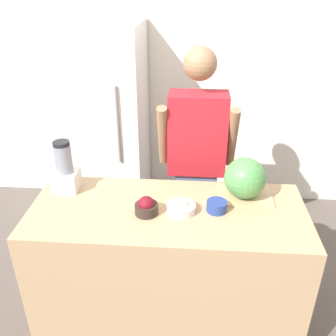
{
  "coord_description": "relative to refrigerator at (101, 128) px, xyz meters",
  "views": [
    {
      "loc": [
        0.13,
        -1.44,
        2.13
      ],
      "look_at": [
        0.0,
        0.37,
        1.16
      ],
      "focal_mm": 40.0,
      "sensor_mm": 36.0,
      "label": 1
    }
  ],
  "objects": [
    {
      "name": "bowl_cherries",
      "position": [
        0.57,
        -1.31,
        0.07
      ],
      "size": [
        0.13,
        0.13,
        0.11
      ],
      "color": "#2D231E",
      "rests_on": "counter_island"
    },
    {
      "name": "cutting_board",
      "position": [
        1.14,
        -1.09,
        0.03
      ],
      "size": [
        0.33,
        0.23,
        0.01
      ],
      "color": "tan",
      "rests_on": "counter_island"
    },
    {
      "name": "blender",
      "position": [
        0.04,
        -1.08,
        0.16
      ],
      "size": [
        0.15,
        0.15,
        0.32
      ],
      "color": "silver",
      "rests_on": "counter_island"
    },
    {
      "name": "wall_back",
      "position": [
        0.68,
        0.41,
        0.41
      ],
      "size": [
        8.0,
        0.06,
        2.6
      ],
      "color": "white",
      "rests_on": "ground_plane"
    },
    {
      "name": "bowl_cream",
      "position": [
        0.76,
        -1.28,
        0.05
      ],
      "size": [
        0.16,
        0.16,
        0.09
      ],
      "color": "beige",
      "rests_on": "counter_island"
    },
    {
      "name": "counter_island",
      "position": [
        0.68,
        -1.26,
        -0.43
      ],
      "size": [
        1.6,
        0.67,
        0.91
      ],
      "color": "tan",
      "rests_on": "ground_plane"
    },
    {
      "name": "bowl_small_blue",
      "position": [
        0.96,
        -1.25,
        0.05
      ],
      "size": [
        0.12,
        0.12,
        0.06
      ],
      "color": "navy",
      "rests_on": "counter_island"
    },
    {
      "name": "refrigerator",
      "position": [
        0.0,
        0.0,
        0.0
      ],
      "size": [
        0.77,
        0.74,
        1.77
      ],
      "color": "white",
      "rests_on": "ground_plane"
    },
    {
      "name": "person",
      "position": [
        0.84,
        -0.59,
        -0.01
      ],
      "size": [
        0.55,
        0.27,
        1.7
      ],
      "color": "#4C608C",
      "rests_on": "ground_plane"
    },
    {
      "name": "watermelon",
      "position": [
        1.13,
        -1.11,
        0.16
      ],
      "size": [
        0.24,
        0.24,
        0.24
      ],
      "color": "#4C8C47",
      "rests_on": "cutting_board"
    }
  ]
}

